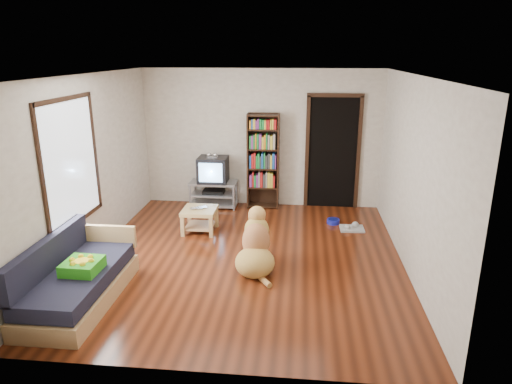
# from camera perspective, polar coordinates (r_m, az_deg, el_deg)

# --- Properties ---
(ground) EXTENTS (5.00, 5.00, 0.00)m
(ground) POSITION_cam_1_polar(r_m,az_deg,el_deg) (6.74, -1.29, -8.25)
(ground) COLOR #5F2510
(ground) RESTS_ON ground
(ceiling) EXTENTS (5.00, 5.00, 0.00)m
(ceiling) POSITION_cam_1_polar(r_m,az_deg,el_deg) (6.09, -1.46, 14.42)
(ceiling) COLOR white
(ceiling) RESTS_ON ground
(wall_back) EXTENTS (4.50, 0.00, 4.50)m
(wall_back) POSITION_cam_1_polar(r_m,az_deg,el_deg) (8.71, 0.68, 6.66)
(wall_back) COLOR beige
(wall_back) RESTS_ON ground
(wall_front) EXTENTS (4.50, 0.00, 4.50)m
(wall_front) POSITION_cam_1_polar(r_m,az_deg,el_deg) (3.95, -5.89, -6.72)
(wall_front) COLOR beige
(wall_front) RESTS_ON ground
(wall_left) EXTENTS (0.00, 5.00, 5.00)m
(wall_left) POSITION_cam_1_polar(r_m,az_deg,el_deg) (6.93, -20.19, 2.83)
(wall_left) COLOR beige
(wall_left) RESTS_ON ground
(wall_right) EXTENTS (0.00, 5.00, 5.00)m
(wall_right) POSITION_cam_1_polar(r_m,az_deg,el_deg) (6.42, 19.01, 1.85)
(wall_right) COLOR beige
(wall_right) RESTS_ON ground
(green_cushion) EXTENTS (0.42, 0.42, 0.14)m
(green_cushion) POSITION_cam_1_polar(r_m,az_deg,el_deg) (5.78, -20.88, -8.65)
(green_cushion) COLOR green
(green_cushion) RESTS_ON sofa
(laptop) EXTENTS (0.33, 0.29, 0.02)m
(laptop) POSITION_cam_1_polar(r_m,az_deg,el_deg) (7.57, -7.14, -2.09)
(laptop) COLOR white
(laptop) RESTS_ON coffee_table
(dog_bowl) EXTENTS (0.22, 0.22, 0.08)m
(dog_bowl) POSITION_cam_1_polar(r_m,az_deg,el_deg) (8.12, 9.63, -3.63)
(dog_bowl) COLOR #161B97
(dog_bowl) RESTS_ON ground
(grey_rag) EXTENTS (0.41, 0.33, 0.03)m
(grey_rag) POSITION_cam_1_polar(r_m,az_deg,el_deg) (7.93, 11.89, -4.49)
(grey_rag) COLOR #A8A8A8
(grey_rag) RESTS_ON ground
(window) EXTENTS (0.03, 1.46, 1.70)m
(window) POSITION_cam_1_polar(r_m,az_deg,el_deg) (6.45, -22.12, 3.42)
(window) COLOR white
(window) RESTS_ON wall_left
(doorway) EXTENTS (1.03, 0.05, 2.19)m
(doorway) POSITION_cam_1_polar(r_m,az_deg,el_deg) (8.72, 9.57, 5.21)
(doorway) COLOR black
(doorway) RESTS_ON wall_back
(tv_stand) EXTENTS (0.90, 0.45, 0.50)m
(tv_stand) POSITION_cam_1_polar(r_m,az_deg,el_deg) (8.85, -5.31, -0.13)
(tv_stand) COLOR #99999E
(tv_stand) RESTS_ON ground
(crt_tv) EXTENTS (0.55, 0.52, 0.58)m
(crt_tv) POSITION_cam_1_polar(r_m,az_deg,el_deg) (8.74, -5.36, 2.88)
(crt_tv) COLOR black
(crt_tv) RESTS_ON tv_stand
(bookshelf) EXTENTS (0.60, 0.30, 1.80)m
(bookshelf) POSITION_cam_1_polar(r_m,az_deg,el_deg) (8.62, 0.91, 4.51)
(bookshelf) COLOR black
(bookshelf) RESTS_ON ground
(sofa) EXTENTS (0.80, 1.80, 0.80)m
(sofa) POSITION_cam_1_polar(r_m,az_deg,el_deg) (5.96, -21.54, -10.33)
(sofa) COLOR tan
(sofa) RESTS_ON ground
(coffee_table) EXTENTS (0.55, 0.55, 0.40)m
(coffee_table) POSITION_cam_1_polar(r_m,az_deg,el_deg) (7.64, -7.05, -2.94)
(coffee_table) COLOR tan
(coffee_table) RESTS_ON ground
(dog) EXTENTS (0.55, 1.04, 0.87)m
(dog) POSITION_cam_1_polar(r_m,az_deg,el_deg) (6.30, -0.02, -6.95)
(dog) COLOR tan
(dog) RESTS_ON ground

